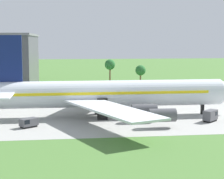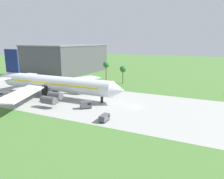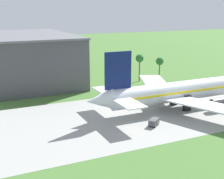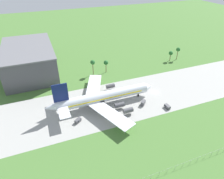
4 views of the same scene
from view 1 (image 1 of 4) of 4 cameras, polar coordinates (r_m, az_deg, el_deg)
jet_airliner at (r=99.78m, az=-0.76°, el=-0.62°), size 68.77×62.23×20.02m
baggage_tug at (r=89.82m, az=-11.72°, el=-4.58°), size 4.23×3.90×2.01m
catering_van at (r=97.04m, az=13.69°, el=-3.56°), size 4.27×4.21×2.69m
palm_tree_row at (r=149.73m, az=15.15°, el=2.82°), size 82.38×3.60×12.22m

